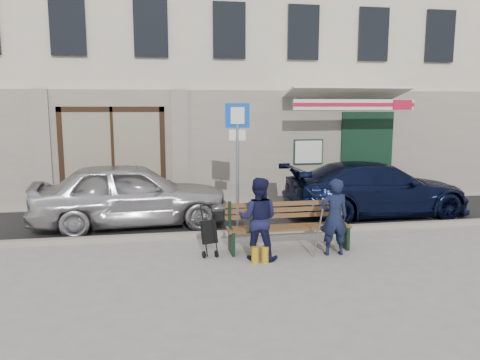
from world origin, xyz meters
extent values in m
plane|color=#9E9991|center=(0.00, 0.00, 0.00)|extent=(80.00, 80.00, 0.00)
cube|color=#282828|center=(0.00, 3.10, 0.01)|extent=(60.00, 3.20, 0.01)
cube|color=#9E9384|center=(0.00, 1.50, 0.06)|extent=(60.00, 0.18, 0.12)
cube|color=beige|center=(0.00, 8.50, 5.00)|extent=(20.00, 7.00, 10.00)
cube|color=#9E9384|center=(0.00, 4.96, 1.60)|extent=(20.00, 0.12, 3.20)
cube|color=maroon|center=(-3.20, 5.02, 1.55)|extent=(2.50, 0.12, 2.00)
cube|color=black|center=(4.10, 4.88, 1.30)|extent=(1.60, 0.10, 2.60)
cube|color=black|center=(4.10, 5.35, 1.20)|extent=(1.25, 0.90, 2.40)
cube|color=white|center=(2.30, 4.85, 1.45)|extent=(0.80, 0.03, 0.65)
cube|color=white|center=(3.20, 4.62, 3.08)|extent=(3.40, 1.72, 0.42)
cube|color=white|center=(3.20, 3.77, 2.80)|extent=(3.40, 0.05, 0.28)
cube|color=#AD1530|center=(3.20, 3.74, 2.80)|extent=(3.40, 0.02, 0.10)
imported|color=silver|center=(-2.62, 2.75, 0.76)|extent=(4.56, 2.11, 1.51)
imported|color=black|center=(3.43, 2.79, 0.69)|extent=(4.80, 2.12, 1.37)
cylinder|color=gray|center=(-0.30, 1.84, 1.36)|extent=(0.07, 0.07, 2.72)
cube|color=blue|center=(-0.30, 1.84, 2.56)|extent=(0.51, 0.16, 0.52)
cube|color=white|center=(-0.30, 1.81, 2.56)|extent=(0.29, 0.09, 0.36)
cube|color=white|center=(-0.30, 1.84, 2.14)|extent=(0.35, 0.12, 0.23)
cube|color=brown|center=(0.46, 0.34, 0.45)|extent=(2.40, 0.50, 0.04)
cube|color=brown|center=(0.46, 0.62, 0.74)|extent=(2.40, 0.10, 0.36)
cube|color=black|center=(-0.66, 0.34, 0.23)|extent=(0.06, 0.50, 0.45)
cube|color=black|center=(1.58, 0.34, 0.23)|extent=(0.06, 0.50, 0.45)
cube|color=white|center=(1.21, 0.24, 0.48)|extent=(0.34, 0.25, 0.11)
cylinder|color=gray|center=(0.81, -0.33, 0.50)|extent=(0.07, 0.34, 0.96)
cylinder|color=#B68812|center=(-0.34, -0.31, 0.15)|extent=(0.13, 0.13, 0.30)
cylinder|color=#B68812|center=(-0.16, -0.31, 0.15)|extent=(0.13, 0.13, 0.30)
imported|color=#121933|center=(1.21, -0.07, 0.72)|extent=(0.54, 0.37, 1.45)
imported|color=#141639|center=(-0.24, -0.08, 0.75)|extent=(0.89, 0.79, 1.51)
cylinder|color=black|center=(-1.21, 0.13, 0.07)|extent=(0.07, 0.14, 0.14)
cylinder|color=black|center=(-0.98, 0.13, 0.07)|extent=(0.07, 0.14, 0.14)
cube|color=black|center=(-1.09, 0.32, 0.44)|extent=(0.33, 0.31, 0.46)
cylinder|color=black|center=(-1.09, 0.44, 0.93)|extent=(0.25, 0.10, 0.02)
camera|label=1|loc=(-1.97, -8.11, 2.76)|focal=35.00mm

